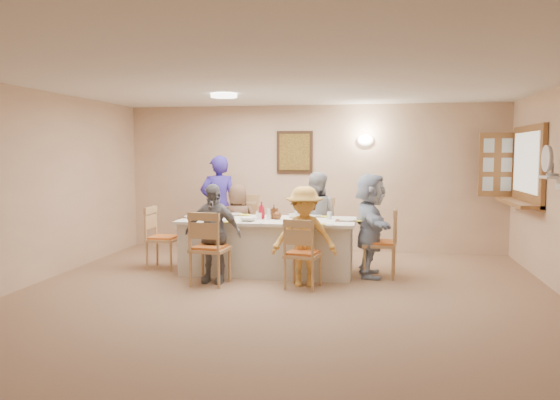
% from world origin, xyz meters
% --- Properties ---
extents(ground, '(7.00, 7.00, 0.00)m').
position_xyz_m(ground, '(0.00, 0.00, 0.00)').
color(ground, '#9E7452').
extents(room_walls, '(7.00, 7.00, 7.00)m').
position_xyz_m(room_walls, '(0.00, 0.00, 1.51)').
color(room_walls, tan).
rests_on(room_walls, ground).
extents(wall_picture, '(0.62, 0.05, 0.72)m').
position_xyz_m(wall_picture, '(-0.30, 3.46, 1.70)').
color(wall_picture, '#3F2716').
rests_on(wall_picture, room_walls).
extents(wall_sconce, '(0.26, 0.09, 0.18)m').
position_xyz_m(wall_sconce, '(0.90, 3.44, 1.90)').
color(wall_sconce, white).
rests_on(wall_sconce, room_walls).
extents(ceiling_light, '(0.36, 0.36, 0.05)m').
position_xyz_m(ceiling_light, '(-1.00, 1.50, 2.47)').
color(ceiling_light, white).
rests_on(ceiling_light, room_walls).
extents(serving_hatch, '(0.06, 1.50, 1.15)m').
position_xyz_m(serving_hatch, '(3.21, 2.40, 1.50)').
color(serving_hatch, olive).
rests_on(serving_hatch, room_walls).
extents(hatch_sill, '(0.30, 1.50, 0.05)m').
position_xyz_m(hatch_sill, '(3.09, 2.40, 0.97)').
color(hatch_sill, olive).
rests_on(hatch_sill, room_walls).
extents(shutter_door, '(0.55, 0.04, 1.00)m').
position_xyz_m(shutter_door, '(2.95, 3.16, 1.50)').
color(shutter_door, olive).
rests_on(shutter_door, room_walls).
extents(fan_shelf, '(0.22, 0.36, 0.03)m').
position_xyz_m(fan_shelf, '(3.13, 1.05, 1.40)').
color(fan_shelf, white).
rests_on(fan_shelf, room_walls).
extents(desk_fan, '(0.30, 0.30, 0.28)m').
position_xyz_m(desk_fan, '(3.10, 1.05, 1.55)').
color(desk_fan, '#A5A5A8').
rests_on(desk_fan, fan_shelf).
extents(dining_table, '(2.44, 1.03, 0.76)m').
position_xyz_m(dining_table, '(-0.41, 1.61, 0.38)').
color(dining_table, silver).
rests_on(dining_table, ground).
extents(chair_back_left, '(0.58, 0.58, 1.03)m').
position_xyz_m(chair_back_left, '(-1.01, 2.41, 0.52)').
color(chair_back_left, tan).
rests_on(chair_back_left, ground).
extents(chair_back_right, '(0.57, 0.57, 1.00)m').
position_xyz_m(chair_back_right, '(0.19, 2.41, 0.50)').
color(chair_back_right, tan).
rests_on(chair_back_right, ground).
extents(chair_front_left, '(0.50, 0.50, 0.96)m').
position_xyz_m(chair_front_left, '(-1.01, 0.81, 0.48)').
color(chair_front_left, tan).
rests_on(chair_front_left, ground).
extents(chair_front_right, '(0.49, 0.49, 0.89)m').
position_xyz_m(chair_front_right, '(0.19, 0.81, 0.44)').
color(chair_front_right, tan).
rests_on(chair_front_right, ground).
extents(chair_left_end, '(0.45, 0.45, 0.91)m').
position_xyz_m(chair_left_end, '(-1.96, 1.61, 0.46)').
color(chair_left_end, tan).
rests_on(chair_left_end, ground).
extents(chair_right_end, '(0.49, 0.49, 0.94)m').
position_xyz_m(chair_right_end, '(1.14, 1.61, 0.47)').
color(chair_right_end, tan).
rests_on(chair_right_end, ground).
extents(diner_back_left, '(0.69, 0.53, 1.21)m').
position_xyz_m(diner_back_left, '(-1.01, 2.29, 0.60)').
color(diner_back_left, brown).
rests_on(diner_back_left, ground).
extents(diner_back_right, '(0.78, 0.66, 1.40)m').
position_xyz_m(diner_back_right, '(0.19, 2.29, 0.70)').
color(diner_back_right, '#ACAEB6').
rests_on(diner_back_right, ground).
extents(diner_front_left, '(0.79, 0.40, 1.29)m').
position_xyz_m(diner_front_left, '(-1.01, 0.93, 0.64)').
color(diner_front_left, slate).
rests_on(diner_front_left, ground).
extents(diner_front_right, '(0.90, 0.61, 1.27)m').
position_xyz_m(diner_front_right, '(0.19, 0.93, 0.63)').
color(diner_front_right, '#ECB04A').
rests_on(diner_front_right, ground).
extents(diner_right_end, '(1.38, 0.64, 1.42)m').
position_xyz_m(diner_right_end, '(1.01, 1.61, 0.71)').
color(diner_right_end, '#AABAD3').
rests_on(diner_right_end, ground).
extents(caregiver, '(0.89, 0.84, 1.64)m').
position_xyz_m(caregiver, '(-1.46, 2.76, 0.82)').
color(caregiver, '#332698').
rests_on(caregiver, ground).
extents(placemat_fl, '(0.34, 0.26, 0.01)m').
position_xyz_m(placemat_fl, '(-1.01, 1.19, 0.76)').
color(placemat_fl, '#472B19').
rests_on(placemat_fl, dining_table).
extents(plate_fl, '(0.22, 0.22, 0.01)m').
position_xyz_m(plate_fl, '(-1.01, 1.19, 0.77)').
color(plate_fl, white).
rests_on(plate_fl, dining_table).
extents(napkin_fl, '(0.14, 0.14, 0.01)m').
position_xyz_m(napkin_fl, '(-0.83, 1.14, 0.77)').
color(napkin_fl, yellow).
rests_on(napkin_fl, dining_table).
extents(placemat_fr, '(0.33, 0.25, 0.01)m').
position_xyz_m(placemat_fr, '(0.19, 1.19, 0.76)').
color(placemat_fr, '#472B19').
rests_on(placemat_fr, dining_table).
extents(plate_fr, '(0.23, 0.23, 0.01)m').
position_xyz_m(plate_fr, '(0.19, 1.19, 0.77)').
color(plate_fr, white).
rests_on(plate_fr, dining_table).
extents(napkin_fr, '(0.13, 0.13, 0.01)m').
position_xyz_m(napkin_fr, '(0.37, 1.14, 0.77)').
color(napkin_fr, yellow).
rests_on(napkin_fr, dining_table).
extents(placemat_bl, '(0.36, 0.27, 0.01)m').
position_xyz_m(placemat_bl, '(-1.01, 2.03, 0.76)').
color(placemat_bl, '#472B19').
rests_on(placemat_bl, dining_table).
extents(plate_bl, '(0.25, 0.25, 0.02)m').
position_xyz_m(plate_bl, '(-1.01, 2.03, 0.77)').
color(plate_bl, white).
rests_on(plate_bl, dining_table).
extents(napkin_bl, '(0.14, 0.14, 0.01)m').
position_xyz_m(napkin_bl, '(-0.83, 1.98, 0.77)').
color(napkin_bl, yellow).
rests_on(napkin_bl, dining_table).
extents(placemat_br, '(0.35, 0.26, 0.01)m').
position_xyz_m(placemat_br, '(0.19, 2.03, 0.76)').
color(placemat_br, '#472B19').
rests_on(placemat_br, dining_table).
extents(plate_br, '(0.25, 0.25, 0.02)m').
position_xyz_m(plate_br, '(0.19, 2.03, 0.77)').
color(plate_br, white).
rests_on(plate_br, dining_table).
extents(napkin_br, '(0.14, 0.14, 0.01)m').
position_xyz_m(napkin_br, '(0.37, 1.98, 0.77)').
color(napkin_br, yellow).
rests_on(napkin_br, dining_table).
extents(placemat_le, '(0.36, 0.27, 0.01)m').
position_xyz_m(placemat_le, '(-1.51, 1.61, 0.76)').
color(placemat_le, '#472B19').
rests_on(placemat_le, dining_table).
extents(plate_le, '(0.26, 0.26, 0.02)m').
position_xyz_m(plate_le, '(-1.51, 1.61, 0.77)').
color(plate_le, white).
rests_on(plate_le, dining_table).
extents(napkin_le, '(0.13, 0.13, 0.01)m').
position_xyz_m(napkin_le, '(-1.33, 1.56, 0.77)').
color(napkin_le, yellow).
rests_on(napkin_le, dining_table).
extents(placemat_re, '(0.35, 0.26, 0.01)m').
position_xyz_m(placemat_re, '(0.71, 1.61, 0.76)').
color(placemat_re, '#472B19').
rests_on(placemat_re, dining_table).
extents(plate_re, '(0.25, 0.25, 0.02)m').
position_xyz_m(plate_re, '(0.71, 1.61, 0.77)').
color(plate_re, white).
rests_on(plate_re, dining_table).
extents(napkin_re, '(0.13, 0.13, 0.01)m').
position_xyz_m(napkin_re, '(0.89, 1.56, 0.77)').
color(napkin_re, yellow).
rests_on(napkin_re, dining_table).
extents(teacup_a, '(0.19, 0.19, 0.10)m').
position_xyz_m(teacup_a, '(-1.22, 1.25, 0.81)').
color(teacup_a, white).
rests_on(teacup_a, dining_table).
extents(teacup_b, '(0.13, 0.13, 0.09)m').
position_xyz_m(teacup_b, '(0.03, 2.16, 0.80)').
color(teacup_b, white).
rests_on(teacup_b, dining_table).
extents(bowl_a, '(0.31, 0.31, 0.05)m').
position_xyz_m(bowl_a, '(-0.62, 1.33, 0.79)').
color(bowl_a, white).
rests_on(bowl_a, dining_table).
extents(bowl_b, '(0.28, 0.28, 0.05)m').
position_xyz_m(bowl_b, '(-0.07, 1.84, 0.79)').
color(bowl_b, white).
rests_on(bowl_b, dining_table).
extents(condiment_ketchup, '(0.14, 0.14, 0.24)m').
position_xyz_m(condiment_ketchup, '(-0.50, 1.60, 0.88)').
color(condiment_ketchup, '#AD0E1F').
rests_on(condiment_ketchup, dining_table).
extents(condiment_brown, '(0.15, 0.15, 0.20)m').
position_xyz_m(condiment_brown, '(-0.33, 1.67, 0.86)').
color(condiment_brown, '#5A3218').
rests_on(condiment_brown, dining_table).
extents(condiment_malt, '(0.18, 0.18, 0.16)m').
position_xyz_m(condiment_malt, '(-0.27, 1.60, 0.84)').
color(condiment_malt, '#5A3218').
rests_on(condiment_malt, dining_table).
extents(drinking_glass, '(0.07, 0.07, 0.10)m').
position_xyz_m(drinking_glass, '(-0.56, 1.66, 0.82)').
color(drinking_glass, silver).
rests_on(drinking_glass, dining_table).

